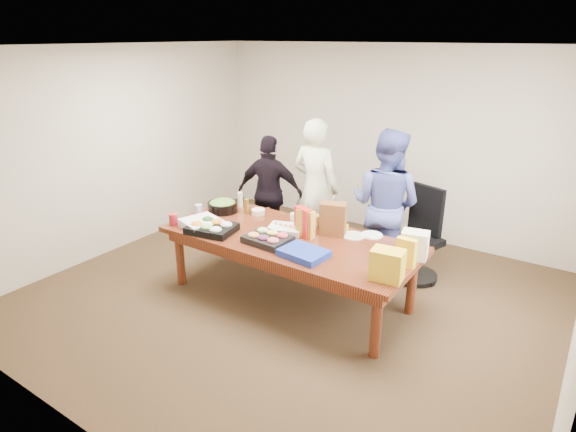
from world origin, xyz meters
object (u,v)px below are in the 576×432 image
Objects in this scene: person_center at (315,188)px; salad_bowl at (223,207)px; conference_table at (289,268)px; office_chair at (418,238)px; sheet_cake at (286,229)px; person_right at (385,205)px.

person_center is 1.25m from salad_bowl.
office_chair reaches higher than conference_table.
office_chair is at bearing 50.43° from conference_table.
sheet_cake is (-1.13, -1.14, 0.24)m from office_chair.
salad_bowl is at bearing -135.92° from office_chair.
person_center is at bearing 54.18° from salad_bowl.
person_right is at bearing -146.44° from office_chair.
person_right is (1.01, -0.08, -0.01)m from person_center.
person_right reaches higher than conference_table.
salad_bowl is (-1.01, 0.11, 0.03)m from sheet_cake.
office_chair is at bearing -162.19° from person_right.
person_right reaches higher than sheet_cake.
salad_bowl is (-1.74, -0.93, -0.10)m from person_right.
person_right is 4.93× the size of salad_bowl.
conference_table is 2.59× the size of office_chair.
salad_bowl is at bearing 30.52° from person_right.
sheet_cake is at bearing 57.38° from person_right.
office_chair is at bearing 27.47° from sheet_cake.
person_center reaches higher than office_chair.
sheet_cake is at bearing -116.31° from office_chair.
office_chair is 1.62m from sheet_cake.
person_right is at bearing 61.14° from conference_table.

